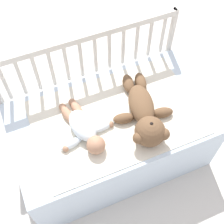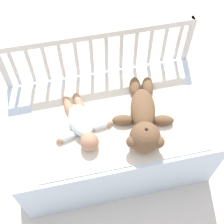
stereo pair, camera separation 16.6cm
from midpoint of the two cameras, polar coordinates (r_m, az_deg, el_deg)
name	(u,v)px [view 2 (the right image)]	position (r m, az deg, el deg)	size (l,w,h in m)	color
ground_plane	(112,152)	(2.10, 2.25, -7.60)	(12.00, 12.00, 0.00)	silver
crib_mattress	(112,137)	(1.90, 2.47, -4.72)	(1.12, 0.65, 0.44)	silver
crib_rail	(99,60)	(1.84, 0.26, 9.34)	(1.12, 0.04, 0.75)	beige
blanket	(116,118)	(1.71, 3.47, -1.28)	(0.89, 0.59, 0.01)	silver
teddy_bear	(144,120)	(1.65, 8.68, -1.68)	(0.34, 0.51, 0.16)	brown
baby	(82,123)	(1.64, -2.70, -2.31)	(0.32, 0.38, 0.10)	white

